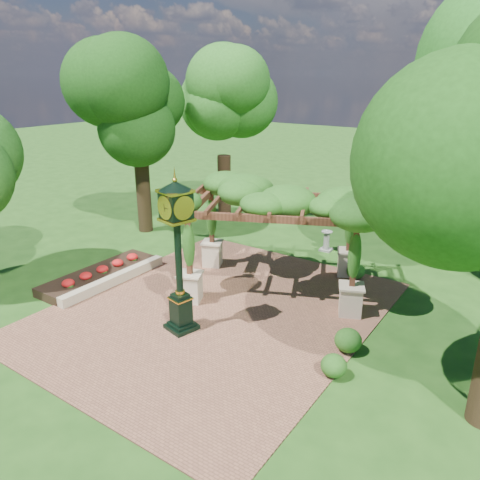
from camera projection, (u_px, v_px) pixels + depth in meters
The scene contains 13 objects.
ground at pixel (198, 323), 15.59m from camera, with size 120.00×120.00×0.00m, color #1E4714.
brick_plaza at pixel (216, 310), 16.35m from camera, with size 10.00×12.00×0.04m, color brown.
border_wall at pixel (115, 280), 18.36m from camera, with size 0.35×5.00×0.40m, color #C6B793.
flower_bed at pixel (100, 275), 18.85m from camera, with size 1.50×5.00×0.36m, color red.
pedestal_clock at pixel (178, 244), 14.18m from camera, with size 1.18×1.18×4.97m.
pergola at pixel (275, 203), 17.02m from camera, with size 7.65×6.41×4.13m.
sundial at pixel (326, 242), 21.80m from camera, with size 0.56×0.56×0.96m.
shrub_front at pixel (334, 366), 12.68m from camera, with size 0.71×0.71×0.64m, color #225017.
shrub_mid at pixel (348, 340), 13.81m from camera, with size 0.80×0.80×0.72m, color #255618.
shrub_back at pixel (356, 271), 18.76m from camera, with size 0.74×0.74×0.67m, color #2A651D.
tree_west_near at pixel (137, 103), 22.59m from camera, with size 4.39×4.39×9.49m.
tree_west_far at pixel (223, 108), 25.76m from camera, with size 4.40×4.40×8.87m.
tree_north at pixel (396, 145), 23.93m from camera, with size 3.65×3.65×6.41m.
Camera 1 is at (8.96, -10.52, 7.84)m, focal length 35.00 mm.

